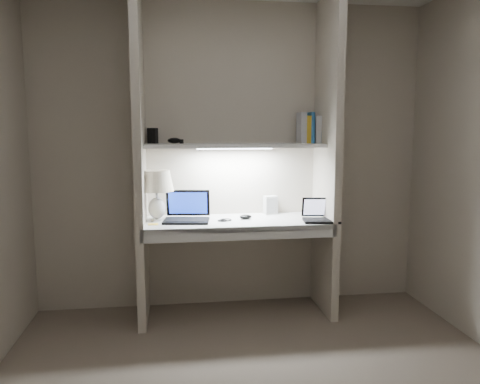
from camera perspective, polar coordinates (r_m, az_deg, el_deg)
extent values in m
cube|color=beige|center=(3.89, -1.01, 4.31)|extent=(3.20, 0.01, 2.50)
cube|color=beige|center=(3.60, -12.10, 3.86)|extent=(0.06, 0.55, 2.50)
cube|color=beige|center=(3.79, 10.57, 4.09)|extent=(0.06, 0.55, 2.50)
cube|color=white|center=(3.69, -0.47, -3.72)|extent=(1.40, 0.55, 0.04)
cube|color=silver|center=(3.44, 0.11, -5.06)|extent=(1.46, 0.03, 0.10)
cube|color=silver|center=(3.71, -0.67, 5.69)|extent=(1.40, 0.36, 0.03)
cube|color=white|center=(3.71, -0.67, 5.35)|extent=(0.60, 0.04, 0.02)
cylinder|color=white|center=(3.71, -10.05, -3.31)|extent=(0.10, 0.10, 0.02)
ellipsoid|color=white|center=(3.70, -10.09, -1.95)|extent=(0.13, 0.13, 0.17)
cylinder|color=white|center=(3.68, -10.12, -0.44)|extent=(0.02, 0.02, 0.07)
sphere|color=#FFD899|center=(3.67, -10.15, 0.66)|extent=(0.04, 0.04, 0.04)
cube|color=black|center=(3.63, -6.55, -3.50)|extent=(0.37, 0.28, 0.02)
cube|color=black|center=(3.62, -6.56, -3.35)|extent=(0.31, 0.20, 0.00)
cube|color=black|center=(3.75, -6.35, -1.33)|extent=(0.35, 0.11, 0.22)
cube|color=#1636C0|center=(3.74, -6.37, -1.34)|extent=(0.31, 0.09, 0.18)
cube|color=black|center=(3.66, 9.88, -3.45)|extent=(0.30, 0.23, 0.02)
cube|color=black|center=(3.66, 9.88, -3.31)|extent=(0.25, 0.16, 0.00)
cube|color=black|center=(3.76, 9.61, -1.81)|extent=(0.28, 0.09, 0.16)
cube|color=#B2B5DB|center=(3.75, 9.63, -1.83)|extent=(0.24, 0.07, 0.13)
cube|color=silver|center=(3.94, 3.73, -1.57)|extent=(0.12, 0.10, 0.15)
ellipsoid|color=black|center=(3.71, 0.70, -3.05)|extent=(0.11, 0.08, 0.04)
torus|color=black|center=(3.66, -1.76, -3.41)|extent=(0.11, 0.11, 0.01)
cube|color=yellow|center=(3.57, -10.54, -3.88)|extent=(0.08, 0.08, 0.00)
cube|color=white|center=(3.92, 10.27, 7.51)|extent=(0.04, 0.17, 0.22)
cube|color=#2858A3|center=(3.91, 9.83, 7.72)|extent=(0.05, 0.17, 0.25)
cube|color=silver|center=(3.90, 9.25, 7.53)|extent=(0.05, 0.17, 0.22)
cube|color=#2563A3|center=(3.88, 8.55, 7.75)|extent=(0.03, 0.17, 0.25)
cube|color=gold|center=(3.87, 8.09, 7.55)|extent=(0.04, 0.17, 0.22)
cube|color=#B2B2B7|center=(3.86, 7.50, 7.77)|extent=(0.05, 0.17, 0.25)
cube|color=black|center=(3.79, -10.60, 6.76)|extent=(0.09, 0.08, 0.12)
ellipsoid|color=black|center=(3.73, -8.02, 6.22)|extent=(0.11, 0.08, 0.05)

